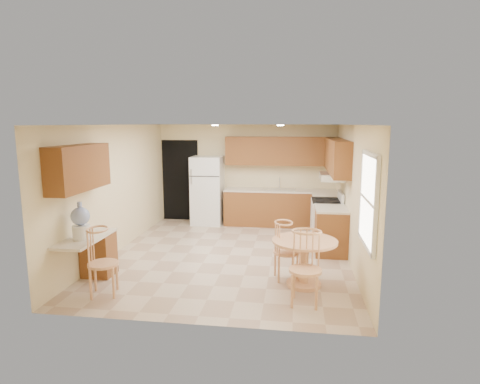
# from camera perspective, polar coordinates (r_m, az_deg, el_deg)

# --- Properties ---
(floor) EXTENTS (5.50, 5.50, 0.00)m
(floor) POSITION_cam_1_polar(r_m,az_deg,el_deg) (7.88, -1.51, -8.96)
(floor) COLOR tan
(floor) RESTS_ON ground
(ceiling) EXTENTS (4.50, 5.50, 0.02)m
(ceiling) POSITION_cam_1_polar(r_m,az_deg,el_deg) (7.46, -1.60, 9.54)
(ceiling) COLOR white
(ceiling) RESTS_ON wall_back
(wall_back) EXTENTS (4.50, 0.02, 2.50)m
(wall_back) POSITION_cam_1_polar(r_m,az_deg,el_deg) (10.27, 0.95, 2.60)
(wall_back) COLOR beige
(wall_back) RESTS_ON floor
(wall_front) EXTENTS (4.50, 0.02, 2.50)m
(wall_front) POSITION_cam_1_polar(r_m,az_deg,el_deg) (4.94, -6.78, -5.29)
(wall_front) COLOR beige
(wall_front) RESTS_ON floor
(wall_left) EXTENTS (0.02, 5.50, 2.50)m
(wall_left) POSITION_cam_1_polar(r_m,az_deg,el_deg) (8.24, -17.18, 0.40)
(wall_left) COLOR beige
(wall_left) RESTS_ON floor
(wall_right) EXTENTS (0.02, 5.50, 2.50)m
(wall_right) POSITION_cam_1_polar(r_m,az_deg,el_deg) (7.54, 15.56, -0.35)
(wall_right) COLOR beige
(wall_right) RESTS_ON floor
(doorway) EXTENTS (0.90, 0.02, 2.10)m
(doorway) POSITION_cam_1_polar(r_m,az_deg,el_deg) (10.63, -8.48, 1.65)
(doorway) COLOR black
(doorway) RESTS_ON floor
(base_cab_back) EXTENTS (2.75, 0.60, 0.87)m
(base_cab_back) POSITION_cam_1_polar(r_m,az_deg,el_deg) (10.04, 5.70, -2.33)
(base_cab_back) COLOR brown
(base_cab_back) RESTS_ON floor
(counter_back) EXTENTS (2.75, 0.63, 0.04)m
(counter_back) POSITION_cam_1_polar(r_m,az_deg,el_deg) (9.95, 5.74, 0.23)
(counter_back) COLOR beige
(counter_back) RESTS_ON base_cab_back
(base_cab_right_a) EXTENTS (0.60, 0.59, 0.87)m
(base_cab_right_a) POSITION_cam_1_polar(r_m,az_deg,el_deg) (9.48, 12.07, -3.22)
(base_cab_right_a) COLOR brown
(base_cab_right_a) RESTS_ON floor
(counter_right_a) EXTENTS (0.63, 0.59, 0.04)m
(counter_right_a) POSITION_cam_1_polar(r_m,az_deg,el_deg) (9.39, 12.17, -0.51)
(counter_right_a) COLOR beige
(counter_right_a) RESTS_ON base_cab_right_a
(base_cab_right_b) EXTENTS (0.60, 0.80, 0.87)m
(base_cab_right_b) POSITION_cam_1_polar(r_m,az_deg,el_deg) (8.07, 12.80, -5.52)
(base_cab_right_b) COLOR brown
(base_cab_right_b) RESTS_ON floor
(counter_right_b) EXTENTS (0.63, 0.80, 0.04)m
(counter_right_b) POSITION_cam_1_polar(r_m,az_deg,el_deg) (7.97, 12.93, -2.36)
(counter_right_b) COLOR beige
(counter_right_b) RESTS_ON base_cab_right_b
(upper_cab_back) EXTENTS (2.75, 0.33, 0.70)m
(upper_cab_back) POSITION_cam_1_polar(r_m,az_deg,el_deg) (9.98, 5.86, 5.81)
(upper_cab_back) COLOR brown
(upper_cab_back) RESTS_ON wall_back
(upper_cab_right) EXTENTS (0.33, 2.42, 0.70)m
(upper_cab_right) POSITION_cam_1_polar(r_m,az_deg,el_deg) (8.64, 13.60, 4.99)
(upper_cab_right) COLOR brown
(upper_cab_right) RESTS_ON wall_right
(upper_cab_left) EXTENTS (0.33, 1.40, 0.70)m
(upper_cab_left) POSITION_cam_1_polar(r_m,az_deg,el_deg) (6.68, -21.92, 3.23)
(upper_cab_left) COLOR brown
(upper_cab_left) RESTS_ON wall_left
(sink) EXTENTS (0.78, 0.44, 0.01)m
(sink) POSITION_cam_1_polar(r_m,az_deg,el_deg) (9.95, 5.60, 0.36)
(sink) COLOR silver
(sink) RESTS_ON counter_back
(range_hood) EXTENTS (0.50, 0.76, 0.14)m
(range_hood) POSITION_cam_1_polar(r_m,az_deg,el_deg) (8.65, 12.95, 2.15)
(range_hood) COLOR silver
(range_hood) RESTS_ON upper_cab_right
(desk_pedestal) EXTENTS (0.48, 0.42, 0.72)m
(desk_pedestal) POSITION_cam_1_polar(r_m,az_deg,el_deg) (7.18, -19.46, -8.38)
(desk_pedestal) COLOR brown
(desk_pedestal) RESTS_ON floor
(desk_top) EXTENTS (0.50, 1.20, 0.04)m
(desk_top) POSITION_cam_1_polar(r_m,az_deg,el_deg) (6.75, -21.12, -6.17)
(desk_top) COLOR beige
(desk_top) RESTS_ON desk_pedestal
(window) EXTENTS (0.06, 1.12, 1.30)m
(window) POSITION_cam_1_polar(r_m,az_deg,el_deg) (5.70, 17.88, -1.10)
(window) COLOR white
(window) RESTS_ON wall_right
(can_light_a) EXTENTS (0.14, 0.14, 0.02)m
(can_light_a) POSITION_cam_1_polar(r_m,az_deg,el_deg) (8.74, -3.57, 9.46)
(can_light_a) COLOR white
(can_light_a) RESTS_ON ceiling
(can_light_b) EXTENTS (0.14, 0.14, 0.02)m
(can_light_b) POSITION_cam_1_polar(r_m,az_deg,el_deg) (8.57, 5.77, 9.42)
(can_light_b) COLOR white
(can_light_b) RESTS_ON ceiling
(refrigerator) EXTENTS (0.76, 0.74, 1.71)m
(refrigerator) POSITION_cam_1_polar(r_m,az_deg,el_deg) (10.14, -4.63, 0.23)
(refrigerator) COLOR white
(refrigerator) RESTS_ON floor
(stove) EXTENTS (0.65, 0.76, 1.09)m
(stove) POSITION_cam_1_polar(r_m,az_deg,el_deg) (8.82, 12.23, -3.98)
(stove) COLOR white
(stove) RESTS_ON floor
(dining_table) EXTENTS (1.01, 1.01, 0.75)m
(dining_table) POSITION_cam_1_polar(r_m,az_deg,el_deg) (6.39, 9.14, -8.96)
(dining_table) COLOR tan
(dining_table) RESTS_ON floor
(chair_table_a) EXTENTS (0.42, 0.55, 0.95)m
(chair_table_a) POSITION_cam_1_polar(r_m,az_deg,el_deg) (6.52, 6.59, -7.69)
(chair_table_a) COLOR tan
(chair_table_a) RESTS_ON floor
(chair_table_b) EXTENTS (0.46, 0.46, 1.05)m
(chair_table_b) POSITION_cam_1_polar(r_m,az_deg,el_deg) (5.64, 9.34, -9.96)
(chair_table_b) COLOR tan
(chair_table_b) RESTS_ON floor
(chair_desk) EXTENTS (0.45, 0.58, 1.01)m
(chair_desk) POSITION_cam_1_polar(r_m,az_deg,el_deg) (6.21, -19.36, -8.75)
(chair_desk) COLOR tan
(chair_desk) RESTS_ON floor
(water_crock) EXTENTS (0.28, 0.28, 0.58)m
(water_crock) POSITION_cam_1_polar(r_m,az_deg,el_deg) (6.59, -21.72, -4.05)
(water_crock) COLOR white
(water_crock) RESTS_ON desk_top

